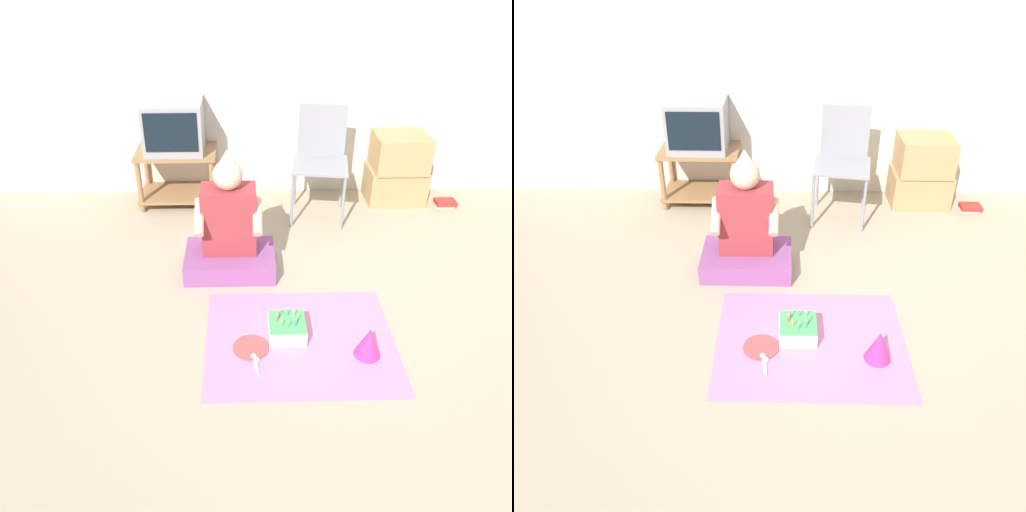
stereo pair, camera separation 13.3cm
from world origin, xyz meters
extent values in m
plane|color=tan|center=(0.00, 0.00, 0.00)|extent=(16.00, 16.00, 0.00)
cube|color=beige|center=(0.00, 1.99, 1.27)|extent=(6.40, 0.06, 2.55)
cube|color=#997047|center=(-1.15, 1.75, 0.47)|extent=(0.67, 0.43, 0.03)
cube|color=#997047|center=(-1.15, 1.75, 0.09)|extent=(0.67, 0.43, 0.02)
cylinder|color=#997047|center=(-1.45, 1.57, 0.24)|extent=(0.04, 0.04, 0.48)
cylinder|color=#997047|center=(-0.85, 1.57, 0.24)|extent=(0.04, 0.04, 0.48)
cylinder|color=#997047|center=(-1.45, 1.93, 0.24)|extent=(0.04, 0.04, 0.48)
cylinder|color=#997047|center=(-0.85, 1.93, 0.24)|extent=(0.04, 0.04, 0.48)
cube|color=#99999E|center=(-1.15, 1.75, 0.69)|extent=(0.48, 0.41, 0.41)
cube|color=black|center=(-1.15, 1.54, 0.70)|extent=(0.42, 0.01, 0.31)
cube|color=gray|center=(0.03, 1.45, 0.46)|extent=(0.50, 0.50, 0.02)
cube|color=gray|center=(0.06, 1.65, 0.67)|extent=(0.39, 0.08, 0.43)
cylinder|color=gray|center=(-0.20, 1.28, 0.23)|extent=(0.02, 0.02, 0.46)
cylinder|color=gray|center=(0.19, 1.22, 0.23)|extent=(0.02, 0.02, 0.46)
cylinder|color=gray|center=(-0.14, 1.68, 0.23)|extent=(0.02, 0.02, 0.46)
cylinder|color=gray|center=(0.25, 1.61, 0.23)|extent=(0.02, 0.02, 0.46)
cube|color=tan|center=(0.75, 1.74, 0.15)|extent=(0.49, 0.36, 0.30)
cube|color=tan|center=(0.75, 1.74, 0.45)|extent=(0.44, 0.39, 0.30)
cube|color=beige|center=(1.17, 1.60, 0.01)|extent=(0.15, 0.10, 0.03)
cube|color=#B72D28|center=(1.18, 1.60, 0.04)|extent=(0.17, 0.13, 0.03)
cube|color=#8C4C8C|center=(-0.69, 0.67, 0.07)|extent=(0.62, 0.44, 0.14)
cube|color=#993338|center=(-0.69, 0.72, 0.38)|extent=(0.37, 0.23, 0.47)
sphere|color=beige|center=(-0.69, 0.72, 0.70)|extent=(0.20, 0.20, 0.20)
cone|color=silver|center=(-0.69, 0.72, 0.83)|extent=(0.11, 0.11, 0.09)
cylinder|color=beige|center=(-0.88, 0.61, 0.45)|extent=(0.06, 0.25, 0.20)
cylinder|color=beige|center=(-0.50, 0.61, 0.45)|extent=(0.06, 0.25, 0.20)
cube|color=pink|center=(-0.27, -0.08, 0.00)|extent=(1.10, 0.91, 0.01)
cube|color=white|center=(-0.34, -0.04, 0.06)|extent=(0.22, 0.22, 0.10)
cube|color=#4CB266|center=(-0.34, -0.04, 0.11)|extent=(0.21, 0.21, 0.01)
cylinder|color=#66C666|center=(-0.28, -0.05, 0.13)|extent=(0.01, 0.01, 0.05)
sphere|color=#FFCC4C|center=(-0.28, -0.05, 0.16)|extent=(0.01, 0.01, 0.01)
cylinder|color=#E58CCC|center=(-0.30, 0.00, 0.13)|extent=(0.01, 0.01, 0.05)
sphere|color=#FFCC4C|center=(-0.30, 0.00, 0.16)|extent=(0.01, 0.01, 0.01)
cylinder|color=#4C7FE5|center=(-0.33, 0.01, 0.13)|extent=(0.01, 0.01, 0.05)
sphere|color=#FFCC4C|center=(-0.33, 0.01, 0.16)|extent=(0.01, 0.01, 0.01)
cylinder|color=#EA4C4C|center=(-0.39, 0.00, 0.13)|extent=(0.01, 0.01, 0.05)
sphere|color=#FFCC4C|center=(-0.39, 0.00, 0.16)|extent=(0.01, 0.01, 0.01)
cylinder|color=#EA4C4C|center=(-0.40, -0.04, 0.13)|extent=(0.01, 0.01, 0.05)
sphere|color=#FFCC4C|center=(-0.40, -0.04, 0.16)|extent=(0.01, 0.01, 0.01)
cylinder|color=yellow|center=(-0.38, -0.09, 0.13)|extent=(0.01, 0.01, 0.05)
sphere|color=#FFCC4C|center=(-0.38, -0.09, 0.16)|extent=(0.01, 0.01, 0.01)
cylinder|color=#66C666|center=(-0.34, -0.10, 0.13)|extent=(0.01, 0.01, 0.05)
sphere|color=#FFCC4C|center=(-0.34, -0.10, 0.16)|extent=(0.01, 0.01, 0.01)
cylinder|color=#4C7FE5|center=(-0.30, -0.08, 0.13)|extent=(0.01, 0.01, 0.05)
sphere|color=#FFCC4C|center=(-0.30, -0.08, 0.16)|extent=(0.01, 0.01, 0.01)
cone|color=#CC338C|center=(0.10, -0.21, 0.10)|extent=(0.15, 0.15, 0.18)
cylinder|color=#D84C4C|center=(-0.56, -0.14, 0.01)|extent=(0.20, 0.20, 0.01)
ellipsoid|color=white|center=(-0.54, -0.22, 0.01)|extent=(0.04, 0.05, 0.01)
cube|color=white|center=(-0.54, -0.29, 0.01)|extent=(0.02, 0.10, 0.01)
ellipsoid|color=white|center=(-0.53, -0.25, 0.01)|extent=(0.04, 0.05, 0.01)
cube|color=white|center=(-0.52, -0.32, 0.01)|extent=(0.02, 0.10, 0.01)
camera|label=1|loc=(-0.58, -2.26, 2.00)|focal=35.00mm
camera|label=2|loc=(-0.45, -2.26, 2.00)|focal=35.00mm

